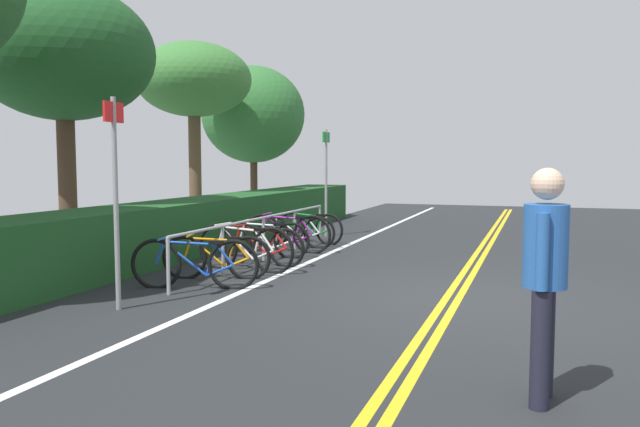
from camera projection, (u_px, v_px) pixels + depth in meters
The scene contains 20 objects.
ground_plane at pixel (453, 299), 8.28m from camera, with size 35.04×10.06×0.05m, color #232628.
centre_line_yellow_inner at pixel (459, 297), 8.25m from camera, with size 31.54×0.10×0.00m, color gold.
centre_line_yellow_outer at pixel (447, 296), 8.30m from camera, with size 31.54×0.10×0.00m, color gold.
bike_lane_stripe_white at pixel (261, 283), 9.19m from camera, with size 31.54×0.12×0.00m, color white.
bike_rack at pixel (263, 227), 11.25m from camera, with size 6.20×0.05×0.80m.
bicycle_0 at pixel (195, 264), 8.80m from camera, with size 0.61×1.77×0.75m.
bicycle_1 at pixel (217, 257), 9.54m from camera, with size 0.61×1.60×0.71m.
bicycle_2 at pixel (245, 248), 10.23m from camera, with size 0.46×1.81×0.79m.
bicycle_3 at pixel (260, 246), 10.83m from camera, with size 0.46×1.69×0.70m.
bicycle_4 at pixel (266, 239), 11.66m from camera, with size 0.46×1.69×0.71m.
bicycle_5 at pixel (287, 233), 12.29m from camera, with size 0.46×1.79×0.79m.
bicycle_6 at pixel (296, 231), 12.99m from camera, with size 0.46×1.70×0.71m.
bicycle_7 at pixel (310, 228), 13.70m from camera, with size 0.55×1.64×0.71m.
pedestrian at pixel (545, 268), 4.59m from camera, with size 0.49×0.32×1.74m.
sign_post_near at pixel (115, 184), 7.46m from camera, with size 0.36×0.06×2.54m.
sign_post_far at pixel (326, 173), 14.80m from camera, with size 0.36×0.06×2.52m.
hedge_backdrop at pixel (213, 222), 13.28m from camera, with size 15.15×1.29×1.02m, color #1C4C21.
tree_mid at pixel (63, 54), 11.27m from camera, with size 3.24×3.24×4.92m.
tree_far_right at pixel (194, 81), 15.77m from camera, with size 2.89×2.89×4.74m.
tree_extra at pixel (253, 115), 18.78m from camera, with size 3.06×3.06×4.59m.
Camera 1 is at (-8.28, -1.02, 1.79)m, focal length 35.38 mm.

